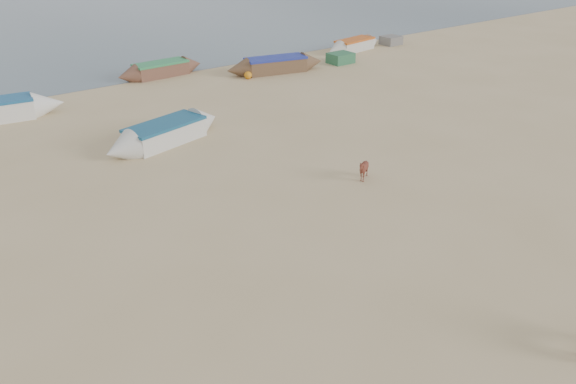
% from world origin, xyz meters
% --- Properties ---
extents(ground, '(140.00, 140.00, 0.00)m').
position_xyz_m(ground, '(0.00, 0.00, 0.00)').
color(ground, tan).
rests_on(ground, ground).
extents(calf_front, '(0.87, 0.80, 0.85)m').
position_xyz_m(calf_front, '(3.92, 4.74, 0.42)').
color(calf_front, maroon).
rests_on(calf_front, ground).
extents(near_canoe, '(5.93, 2.75, 0.89)m').
position_xyz_m(near_canoe, '(-0.18, 12.34, 0.44)').
color(near_canoe, silver).
rests_on(near_canoe, ground).
extents(waterline_canoes, '(49.30, 5.31, 0.99)m').
position_xyz_m(waterline_canoes, '(-4.99, 19.96, 0.45)').
color(waterline_canoes, brown).
rests_on(waterline_canoes, ground).
extents(beach_clutter, '(45.52, 4.75, 0.64)m').
position_xyz_m(beach_clutter, '(4.41, 19.20, 0.30)').
color(beach_clutter, '#2F6A3B').
rests_on(beach_clutter, ground).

